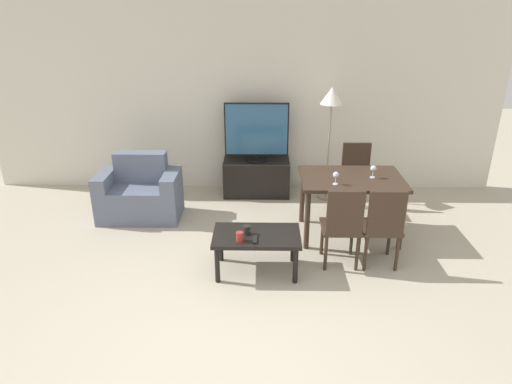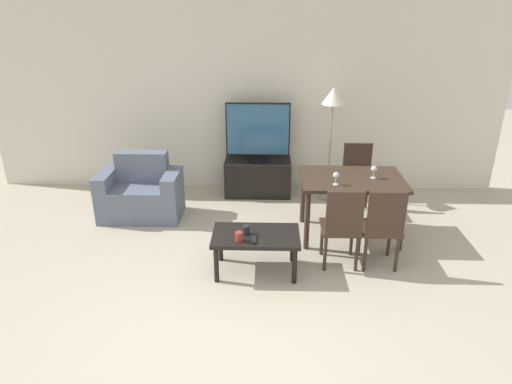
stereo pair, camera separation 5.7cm
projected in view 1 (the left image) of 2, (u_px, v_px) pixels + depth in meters
name	position (u px, v px, depth m)	size (l,w,h in m)	color
ground_plane	(225.00, 351.00, 3.67)	(18.00, 18.00, 0.00)	#B2A893
wall_back	(242.00, 97.00, 6.43)	(7.33, 0.06, 2.70)	silver
armchair	(140.00, 194.00, 5.85)	(1.02, 0.60, 0.82)	slate
tv_stand	(257.00, 177.00, 6.57)	(0.94, 0.47, 0.51)	black
tv	(257.00, 132.00, 6.31)	(0.89, 0.31, 0.82)	black
coffee_table	(257.00, 239.00, 4.62)	(0.88, 0.52, 0.43)	black
dining_table	(351.00, 185.00, 5.26)	(1.17, 0.81, 0.74)	#38281E
dining_chair_near	(342.00, 224.00, 4.66)	(0.40, 0.40, 0.90)	#38281E
dining_chair_far	(356.00, 175.00, 5.97)	(0.40, 0.40, 0.90)	#38281E
dining_chair_near_right	(382.00, 224.00, 4.66)	(0.40, 0.40, 0.90)	#38281E
floor_lamp	(331.00, 104.00, 6.02)	(0.30, 0.30, 1.57)	gray
remote_primary	(255.00, 240.00, 4.47)	(0.04, 0.15, 0.02)	black
cup_white_near	(240.00, 237.00, 4.44)	(0.07, 0.07, 0.10)	maroon
cup_colored_far	(247.00, 230.00, 4.58)	(0.07, 0.07, 0.09)	black
wine_glass_left	(373.00, 169.00, 5.17)	(0.07, 0.07, 0.15)	silver
wine_glass_center	(336.00, 176.00, 4.98)	(0.07, 0.07, 0.15)	silver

